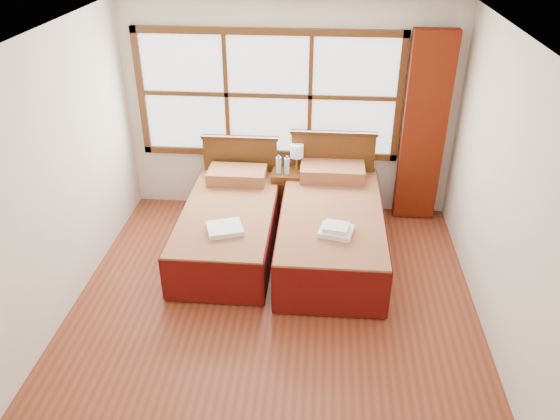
{
  "coord_description": "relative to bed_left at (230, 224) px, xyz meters",
  "views": [
    {
      "loc": [
        0.42,
        -4.05,
        3.53
      ],
      "look_at": [
        0.02,
        0.7,
        0.8
      ],
      "focal_mm": 35.0,
      "sensor_mm": 36.0,
      "label": 1
    }
  ],
  "objects": [
    {
      "name": "bed_right",
      "position": [
        1.15,
        -0.0,
        0.03
      ],
      "size": [
        1.12,
        2.18,
        1.09
      ],
      "color": "#41220D",
      "rests_on": "floor"
    },
    {
      "name": "towels_left",
      "position": [
        0.04,
        -0.51,
        0.26
      ],
      "size": [
        0.44,
        0.41,
        0.06
      ],
      "rotation": [
        0.0,
        0.0,
        0.33
      ],
      "color": "white",
      "rests_on": "bed_left"
    },
    {
      "name": "wall_right",
      "position": [
        2.6,
        -1.2,
        1.0
      ],
      "size": [
        0.0,
        4.5,
        4.5
      ],
      "primitive_type": "plane",
      "rotation": [
        1.57,
        0.0,
        -1.57
      ],
      "color": "silver",
      "rests_on": "floor"
    },
    {
      "name": "lamp",
      "position": [
        0.71,
        0.87,
        0.54
      ],
      "size": [
        0.16,
        0.16,
        0.32
      ],
      "color": "gold",
      "rests_on": "nightstand"
    },
    {
      "name": "curtain",
      "position": [
        2.2,
        0.91,
        0.87
      ],
      "size": [
        0.5,
        0.16,
        2.3
      ],
      "primitive_type": "cube",
      "color": "maroon",
      "rests_on": "wall_back"
    },
    {
      "name": "towels_right",
      "position": [
        1.19,
        -0.55,
        0.32
      ],
      "size": [
        0.38,
        0.35,
        0.1
      ],
      "rotation": [
        0.0,
        0.0,
        -0.22
      ],
      "color": "white",
      "rests_on": "bed_right"
    },
    {
      "name": "window",
      "position": [
        0.35,
        1.01,
        1.2
      ],
      "size": [
        3.16,
        0.06,
        1.56
      ],
      "color": "white",
      "rests_on": "wall_back"
    },
    {
      "name": "nightstand",
      "position": [
        0.65,
        0.8,
        0.01
      ],
      "size": [
        0.47,
        0.46,
        0.63
      ],
      "color": "#542E12",
      "rests_on": "floor"
    },
    {
      "name": "bottle_far",
      "position": [
        0.6,
        0.71,
        0.43
      ],
      "size": [
        0.06,
        0.06,
        0.23
      ],
      "color": "silver",
      "rests_on": "nightstand"
    },
    {
      "name": "wall_back",
      "position": [
        0.6,
        1.05,
        1.0
      ],
      "size": [
        4.0,
        0.0,
        4.0
      ],
      "primitive_type": "plane",
      "rotation": [
        1.57,
        0.0,
        0.0
      ],
      "color": "silver",
      "rests_on": "floor"
    },
    {
      "name": "bed_left",
      "position": [
        0.0,
        0.0,
        0.0
      ],
      "size": [
        1.03,
        2.05,
        1.0
      ],
      "color": "#41220D",
      "rests_on": "floor"
    },
    {
      "name": "ceiling",
      "position": [
        0.6,
        -1.2,
        2.3
      ],
      "size": [
        4.5,
        4.5,
        0.0
      ],
      "primitive_type": "plane",
      "rotation": [
        3.14,
        0.0,
        0.0
      ],
      "color": "white",
      "rests_on": "wall_back"
    },
    {
      "name": "wall_left",
      "position": [
        -1.4,
        -1.2,
        1.0
      ],
      "size": [
        0.0,
        4.5,
        4.5
      ],
      "primitive_type": "plane",
      "rotation": [
        1.57,
        0.0,
        1.57
      ],
      "color": "silver",
      "rests_on": "floor"
    },
    {
      "name": "floor",
      "position": [
        0.6,
        -1.2,
        -0.3
      ],
      "size": [
        4.5,
        4.5,
        0.0
      ],
      "primitive_type": "plane",
      "color": "brown",
      "rests_on": "ground"
    },
    {
      "name": "bottle_near",
      "position": [
        0.5,
        0.72,
        0.43
      ],
      "size": [
        0.06,
        0.06,
        0.23
      ],
      "color": "silver",
      "rests_on": "nightstand"
    }
  ]
}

